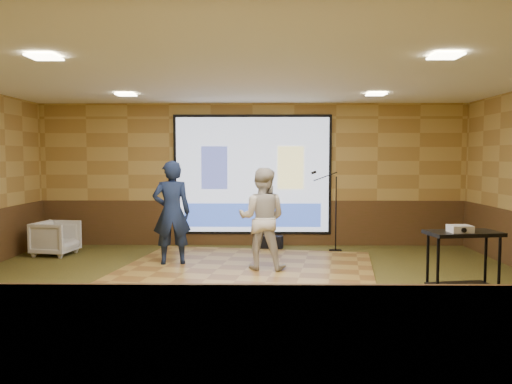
{
  "coord_description": "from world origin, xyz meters",
  "views": [
    {
      "loc": [
        0.2,
        -7.04,
        1.87
      ],
      "look_at": [
        0.1,
        1.12,
        1.3
      ],
      "focal_mm": 35.0,
      "sensor_mm": 36.0,
      "label": 1
    }
  ],
  "objects_px": {
    "dance_floor": "(249,267)",
    "player_right": "(262,218)",
    "duffel_bag": "(272,242)",
    "player_left": "(172,212)",
    "projector": "(460,229)",
    "projector_screen": "(252,176)",
    "av_table": "(463,254)",
    "banquet_chair": "(56,238)",
    "mic_stand": "(333,226)"
  },
  "relations": [
    {
      "from": "dance_floor",
      "to": "player_right",
      "type": "distance_m",
      "value": 0.91
    },
    {
      "from": "duffel_bag",
      "to": "player_right",
      "type": "bearing_deg",
      "value": -95.84
    },
    {
      "from": "dance_floor",
      "to": "player_right",
      "type": "relative_size",
      "value": 2.47
    },
    {
      "from": "player_left",
      "to": "projector",
      "type": "bearing_deg",
      "value": 138.27
    },
    {
      "from": "projector_screen",
      "to": "av_table",
      "type": "xyz_separation_m",
      "value": [
        2.74,
        -4.22,
        -0.82
      ]
    },
    {
      "from": "projector",
      "to": "player_left",
      "type": "bearing_deg",
      "value": 146.09
    },
    {
      "from": "dance_floor",
      "to": "player_left",
      "type": "xyz_separation_m",
      "value": [
        -1.33,
        0.15,
        0.91
      ]
    },
    {
      "from": "av_table",
      "to": "banquet_chair",
      "type": "relative_size",
      "value": 1.3
    },
    {
      "from": "dance_floor",
      "to": "projector",
      "type": "relative_size",
      "value": 15.53
    },
    {
      "from": "av_table",
      "to": "mic_stand",
      "type": "height_order",
      "value": "mic_stand"
    },
    {
      "from": "projector",
      "to": "mic_stand",
      "type": "relative_size",
      "value": 0.17
    },
    {
      "from": "projector",
      "to": "dance_floor",
      "type": "bearing_deg",
      "value": 137.2
    },
    {
      "from": "mic_stand",
      "to": "banquet_chair",
      "type": "relative_size",
      "value": 2.23
    },
    {
      "from": "player_right",
      "to": "banquet_chair",
      "type": "distance_m",
      "value": 4.17
    },
    {
      "from": "dance_floor",
      "to": "player_right",
      "type": "xyz_separation_m",
      "value": [
        0.23,
        -0.21,
        0.85
      ]
    },
    {
      "from": "player_left",
      "to": "projector",
      "type": "height_order",
      "value": "player_left"
    },
    {
      "from": "av_table",
      "to": "player_left",
      "type": "bearing_deg",
      "value": 151.14
    },
    {
      "from": "banquet_chair",
      "to": "projector_screen",
      "type": "bearing_deg",
      "value": -64.11
    },
    {
      "from": "player_right",
      "to": "dance_floor",
      "type": "bearing_deg",
      "value": -32.76
    },
    {
      "from": "projector_screen",
      "to": "player_left",
      "type": "bearing_deg",
      "value": -124.59
    },
    {
      "from": "dance_floor",
      "to": "projector_screen",
      "type": "bearing_deg",
      "value": 89.27
    },
    {
      "from": "banquet_chair",
      "to": "duffel_bag",
      "type": "xyz_separation_m",
      "value": [
        4.15,
        0.71,
        -0.2
      ]
    },
    {
      "from": "projector",
      "to": "banquet_chair",
      "type": "height_order",
      "value": "projector"
    },
    {
      "from": "duffel_bag",
      "to": "mic_stand",
      "type": "bearing_deg",
      "value": -11.04
    },
    {
      "from": "av_table",
      "to": "duffel_bag",
      "type": "relative_size",
      "value": 2.22
    },
    {
      "from": "projector",
      "to": "player_right",
      "type": "bearing_deg",
      "value": 137.58
    },
    {
      "from": "dance_floor",
      "to": "mic_stand",
      "type": "xyz_separation_m",
      "value": [
        1.64,
        1.51,
        0.48
      ]
    },
    {
      "from": "projector_screen",
      "to": "duffel_bag",
      "type": "distance_m",
      "value": 1.45
    },
    {
      "from": "player_left",
      "to": "av_table",
      "type": "bearing_deg",
      "value": 139.62
    },
    {
      "from": "player_left",
      "to": "mic_stand",
      "type": "distance_m",
      "value": 3.29
    },
    {
      "from": "player_right",
      "to": "duffel_bag",
      "type": "distance_m",
      "value": 2.1
    },
    {
      "from": "projector_screen",
      "to": "player_left",
      "type": "relative_size",
      "value": 1.86
    },
    {
      "from": "projector_screen",
      "to": "mic_stand",
      "type": "bearing_deg",
      "value": -20.7
    },
    {
      "from": "player_right",
      "to": "av_table",
      "type": "distance_m",
      "value": 3.17
    },
    {
      "from": "projector_screen",
      "to": "duffel_bag",
      "type": "height_order",
      "value": "projector_screen"
    },
    {
      "from": "projector",
      "to": "duffel_bag",
      "type": "relative_size",
      "value": 0.63
    },
    {
      "from": "projector_screen",
      "to": "banquet_chair",
      "type": "height_order",
      "value": "projector_screen"
    },
    {
      "from": "av_table",
      "to": "mic_stand",
      "type": "relative_size",
      "value": 0.58
    },
    {
      "from": "player_left",
      "to": "banquet_chair",
      "type": "relative_size",
      "value": 2.47
    },
    {
      "from": "player_right",
      "to": "banquet_chair",
      "type": "relative_size",
      "value": 2.32
    },
    {
      "from": "av_table",
      "to": "banquet_chair",
      "type": "bearing_deg",
      "value": 154.19
    },
    {
      "from": "projector_screen",
      "to": "mic_stand",
      "type": "distance_m",
      "value": 1.99
    },
    {
      "from": "projector",
      "to": "banquet_chair",
      "type": "relative_size",
      "value": 0.37
    },
    {
      "from": "projector_screen",
      "to": "av_table",
      "type": "bearing_deg",
      "value": -57.03
    },
    {
      "from": "dance_floor",
      "to": "mic_stand",
      "type": "distance_m",
      "value": 2.28
    },
    {
      "from": "player_left",
      "to": "player_right",
      "type": "distance_m",
      "value": 1.6
    },
    {
      "from": "dance_floor",
      "to": "banquet_chair",
      "type": "distance_m",
      "value": 3.87
    },
    {
      "from": "projector",
      "to": "projector_screen",
      "type": "bearing_deg",
      "value": 118.04
    },
    {
      "from": "player_right",
      "to": "projector_screen",
      "type": "bearing_deg",
      "value": -74.88
    },
    {
      "from": "duffel_bag",
      "to": "av_table",
      "type": "bearing_deg",
      "value": -58.75
    }
  ]
}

